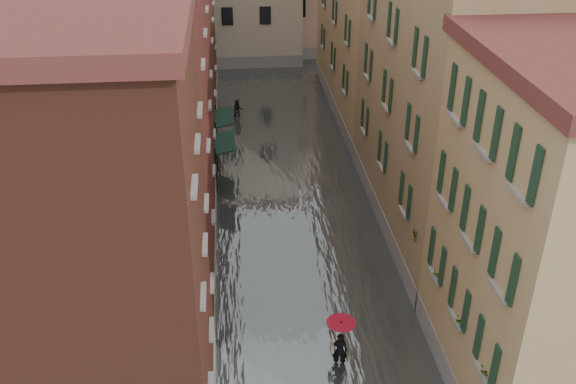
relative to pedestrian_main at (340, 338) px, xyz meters
name	(u,v)px	position (x,y,z in m)	size (l,w,h in m)	color
ground	(324,357)	(-0.48, 0.53, -1.35)	(120.00, 120.00, 0.00)	#4F5052
floodwater	(290,187)	(-0.48, 13.53, -1.25)	(10.00, 60.00, 0.20)	#51585A
building_left_near	(97,252)	(-7.48, -1.47, 5.15)	(6.00, 8.00, 13.00)	brown
building_left_mid	(140,115)	(-7.48, 9.53, 4.90)	(6.00, 14.00, 12.50)	#58251B
building_left_far	(164,15)	(-7.48, 24.53, 5.65)	(6.00, 16.00, 14.00)	brown
building_right_near	(562,248)	(6.52, -1.47, 4.40)	(6.00, 8.00, 11.50)	#A38F54
building_right_mid	(452,99)	(6.52, 9.53, 5.15)	(6.00, 14.00, 13.00)	#987D5C
building_right_far	(379,29)	(6.52, 24.53, 4.40)	(6.00, 16.00, 11.50)	#A38F54
awning_near	(224,144)	(-3.97, 14.46, 1.11)	(1.09, 2.76, 2.80)	#153126
awning_far	(223,118)	(-3.97, 17.99, 1.12)	(1.09, 2.79, 2.80)	#153126
window_planters	(451,289)	(3.64, -0.32, 2.16)	(0.59, 8.34, 0.84)	brown
pedestrian_main	(340,338)	(0.00, 0.00, 0.00)	(1.07, 1.07, 2.06)	black
pedestrian_far	(238,110)	(-3.05, 23.54, -0.60)	(0.72, 0.56, 1.48)	black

